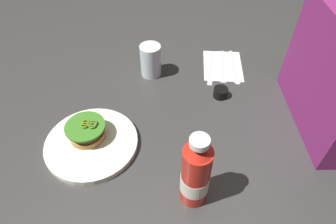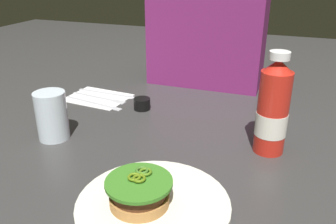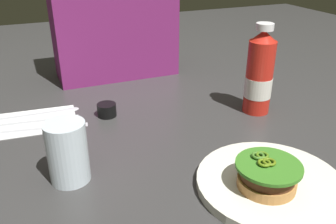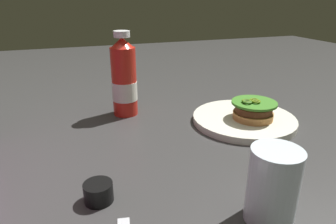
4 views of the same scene
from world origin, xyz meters
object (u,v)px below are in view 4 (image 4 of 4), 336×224
object	(u,v)px
burger_sandwich	(253,110)
water_glass	(273,186)
condiment_cup	(98,192)
dinner_plate	(244,119)
ketchup_bottle	(124,80)

from	to	relation	value
burger_sandwich	water_glass	bearing A→B (deg)	149.98
water_glass	condiment_cup	xyz separation A→B (m)	(0.13, 0.24, -0.04)
dinner_plate	condiment_cup	xyz separation A→B (m)	(-0.20, 0.40, 0.01)
dinner_plate	condiment_cup	bearing A→B (deg)	116.54
burger_sandwich	ketchup_bottle	size ratio (longest dim) A/B	0.50
burger_sandwich	condiment_cup	distance (m)	0.45
ketchup_bottle	condiment_cup	bearing A→B (deg)	161.65
ketchup_bottle	condiment_cup	size ratio (longest dim) A/B	4.77
dinner_plate	burger_sandwich	world-z (taller)	burger_sandwich
water_glass	ketchup_bottle	bearing A→B (deg)	13.06
water_glass	condiment_cup	distance (m)	0.27
dinner_plate	ketchup_bottle	distance (m)	0.34
burger_sandwich	water_glass	distance (m)	0.36
ketchup_bottle	condiment_cup	xyz separation A→B (m)	(-0.37, 0.12, -0.08)
ketchup_bottle	condiment_cup	distance (m)	0.39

